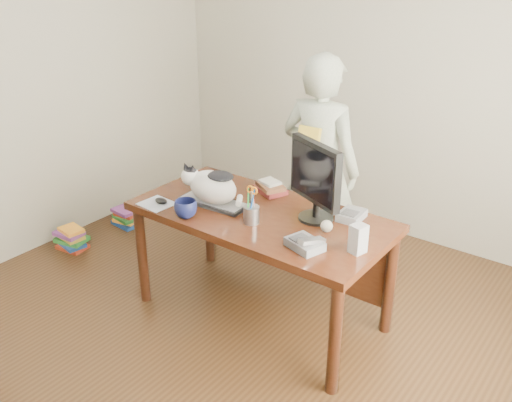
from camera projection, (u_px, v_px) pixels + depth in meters
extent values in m
plane|color=black|center=(200.00, 362.00, 3.38)|extent=(4.50, 4.50, 0.00)
plane|color=beige|center=(387.00, 70.00, 4.45)|extent=(4.00, 0.00, 4.00)
cube|color=black|center=(261.00, 217.00, 3.51)|extent=(1.60, 0.80, 0.05)
cylinder|color=black|center=(142.00, 255.00, 3.83)|extent=(0.07, 0.07, 0.70)
cylinder|color=black|center=(335.00, 340.00, 3.02)|extent=(0.07, 0.07, 0.70)
cylinder|color=black|center=(209.00, 219.00, 4.32)|extent=(0.07, 0.07, 0.70)
cylinder|color=black|center=(390.00, 284.00, 3.51)|extent=(0.07, 0.07, 0.70)
cube|color=black|center=(292.00, 241.00, 3.91)|extent=(1.45, 0.03, 0.50)
cube|color=black|center=(213.00, 203.00, 3.62)|extent=(0.46, 0.20, 0.02)
cube|color=#A0A0A4|center=(213.00, 201.00, 3.61)|extent=(0.43, 0.17, 0.00)
ellipsoid|color=white|center=(213.00, 187.00, 3.57)|extent=(0.35, 0.23, 0.21)
ellipsoid|color=white|center=(191.00, 176.00, 3.62)|extent=(0.13, 0.13, 0.12)
ellipsoid|color=black|center=(190.00, 171.00, 3.60)|extent=(0.09, 0.09, 0.04)
cone|color=black|center=(186.00, 167.00, 3.60)|extent=(0.06, 0.06, 0.07)
cone|color=black|center=(193.00, 168.00, 3.57)|extent=(0.06, 0.06, 0.07)
ellipsoid|color=black|center=(220.00, 176.00, 3.51)|extent=(0.19, 0.16, 0.04)
cylinder|color=white|center=(239.00, 200.00, 3.56)|extent=(0.11, 0.14, 0.05)
cylinder|color=black|center=(316.00, 218.00, 3.43)|extent=(0.28, 0.28, 0.02)
cylinder|color=black|center=(316.00, 209.00, 3.40)|extent=(0.06, 0.06, 0.10)
cube|color=black|center=(315.00, 173.00, 3.29)|extent=(0.42, 0.21, 0.36)
cube|color=black|center=(312.00, 173.00, 3.28)|extent=(0.36, 0.16, 0.31)
cylinder|color=gray|center=(251.00, 215.00, 3.36)|extent=(0.10, 0.10, 0.11)
cylinder|color=black|center=(250.00, 199.00, 3.34)|extent=(0.03, 0.03, 0.16)
cylinder|color=#0C4DB0|center=(252.00, 202.00, 3.31)|extent=(0.03, 0.04, 0.16)
cylinder|color=red|center=(253.00, 200.00, 3.34)|extent=(0.01, 0.04, 0.16)
cylinder|color=#1B872F|center=(248.00, 201.00, 3.32)|extent=(0.02, 0.03, 0.16)
cylinder|color=#B8B9BE|center=(252.00, 200.00, 3.31)|extent=(0.02, 0.03, 0.12)
cylinder|color=#B8B9BE|center=(253.00, 200.00, 3.31)|extent=(0.02, 0.02, 0.12)
torus|color=orange|center=(250.00, 189.00, 3.29)|extent=(0.05, 0.02, 0.05)
torus|color=orange|center=(254.00, 191.00, 3.28)|extent=(0.05, 0.02, 0.05)
cube|color=#B5BBC2|center=(157.00, 204.00, 3.62)|extent=(0.21, 0.19, 0.00)
ellipsoid|color=black|center=(161.00, 201.00, 3.62)|extent=(0.09, 0.06, 0.04)
imported|color=black|center=(186.00, 209.00, 3.43)|extent=(0.18, 0.18, 0.11)
cube|color=#5B5B60|center=(305.00, 244.00, 3.09)|extent=(0.23, 0.19, 0.05)
cube|color=#3C3C3E|center=(300.00, 238.00, 3.10)|extent=(0.10, 0.12, 0.01)
cube|color=#B8B9BE|center=(312.00, 241.00, 3.05)|extent=(0.09, 0.17, 0.06)
cube|color=#9F9FA2|center=(358.00, 239.00, 3.03)|extent=(0.09, 0.10, 0.16)
sphere|color=beige|center=(327.00, 226.00, 3.27)|extent=(0.07, 0.07, 0.07)
cube|color=#4D1414|center=(271.00, 190.00, 3.79)|extent=(0.25, 0.21, 0.03)
cube|color=#51301B|center=(271.00, 186.00, 3.77)|extent=(0.23, 0.21, 0.03)
cube|color=silver|center=(270.00, 182.00, 3.77)|extent=(0.16, 0.14, 0.02)
cube|color=#5B5B60|center=(352.00, 215.00, 3.42)|extent=(0.14, 0.19, 0.05)
cube|color=#3C3C3E|center=(350.00, 213.00, 3.39)|extent=(0.09, 0.09, 0.01)
imported|color=silver|center=(320.00, 168.00, 4.02)|extent=(0.61, 0.42, 1.63)
cube|color=gold|center=(308.00, 142.00, 3.80)|extent=(0.16, 0.10, 0.21)
cube|color=#B13119|center=(73.00, 247.00, 4.62)|extent=(0.25, 0.19, 0.03)
cube|color=navy|center=(72.00, 244.00, 4.60)|extent=(0.23, 0.18, 0.03)
cube|color=#257E2B|center=(72.00, 239.00, 4.60)|extent=(0.27, 0.22, 0.03)
cube|color=gold|center=(71.00, 237.00, 4.58)|extent=(0.21, 0.16, 0.03)
cube|color=#753687|center=(69.00, 233.00, 4.57)|extent=(0.23, 0.17, 0.03)
cube|color=orange|center=(71.00, 230.00, 4.56)|extent=(0.21, 0.17, 0.03)
cube|color=navy|center=(127.00, 223.00, 5.00)|extent=(0.25, 0.19, 0.03)
cube|color=orange|center=(127.00, 219.00, 5.00)|extent=(0.22, 0.19, 0.03)
cube|color=#257E2B|center=(127.00, 217.00, 4.97)|extent=(0.24, 0.19, 0.03)
cube|color=#B13119|center=(127.00, 213.00, 4.97)|extent=(0.21, 0.16, 0.03)
cube|color=#753687|center=(125.00, 211.00, 4.95)|extent=(0.22, 0.17, 0.03)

